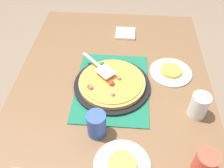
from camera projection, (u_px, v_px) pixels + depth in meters
The scene contains 14 objects.
ground_plane at pixel (112, 157), 1.77m from camera, with size 8.00×8.00×0.00m, color #84705B.
dining_table at pixel (112, 101), 1.30m from camera, with size 1.40×1.00×0.75m.
placemat at pixel (112, 86), 1.22m from camera, with size 0.48×0.36×0.01m, color #196B4C.
pizza_pan at pixel (112, 85), 1.21m from camera, with size 0.38×0.38×0.01m, color black.
pizza at pixel (112, 82), 1.20m from camera, with size 0.33×0.33×0.05m.
plate_near_left at pixel (171, 72), 1.29m from camera, with size 0.22×0.22×0.01m, color white.
plate_far_right at pixel (122, 166), 0.93m from camera, with size 0.22×0.22×0.01m, color white.
served_slice_left at pixel (171, 70), 1.28m from camera, with size 0.11×0.11×0.02m, color gold.
served_slice_right at pixel (122, 164), 0.92m from camera, with size 0.11×0.11×0.02m, color #EAB747.
cup_near at pixel (199, 106), 1.06m from camera, with size 0.08×0.08×0.12m, color white.
cup_far at pixel (205, 164), 0.88m from camera, with size 0.08×0.08×0.12m, color #E04C38.
cup_corner at pixel (97, 124), 1.00m from camera, with size 0.08×0.08×0.12m, color #3351AD.
pizza_server at pixel (99, 66), 1.23m from camera, with size 0.19×0.19×0.01m.
napkin_stack at pixel (126, 33), 1.53m from camera, with size 0.12×0.12×0.02m, color white.
Camera 1 is at (0.83, 0.06, 1.65)m, focal length 39.03 mm.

